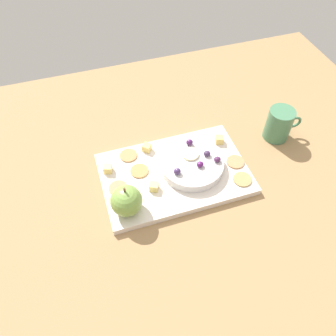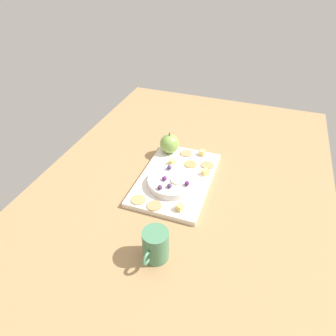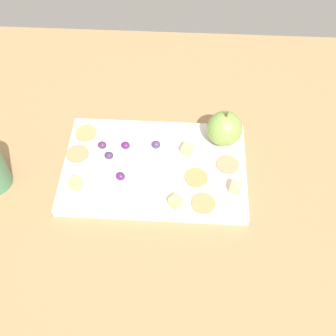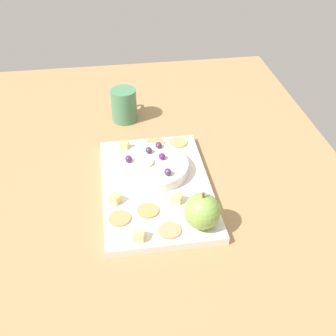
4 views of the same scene
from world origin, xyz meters
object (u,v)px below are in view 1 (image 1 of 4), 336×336
Objects in this scene: cheese_cube_3 at (147,148)px; cracker_4 at (235,162)px; grape_4 at (217,159)px; cup at (279,124)px; serving_dish at (192,164)px; apple_slice_0 at (190,154)px; cheese_cube_2 at (154,187)px; grape_0 at (207,154)px; grape_3 at (200,164)px; cracker_3 at (118,188)px; grape_1 at (190,142)px; cracker_2 at (128,155)px; cracker_0 at (139,171)px; cheese_cube_1 at (219,140)px; cheese_cube_0 at (108,169)px; cracker_1 at (242,179)px; platter at (174,174)px; apple_whole at (126,201)px; grape_2 at (177,171)px.

cheese_cube_3 reaches higher than cracker_4.
grape_4 is 23.29cm from cup.
serving_dish reaches higher than cheese_cube_3.
apple_slice_0 is 0.43× the size of cup.
cheese_cube_2 is 1.00× the size of cheese_cube_3.
serving_dish is 4.88cm from grape_0.
cheese_cube_2 is at bearing -153.53° from apple_slice_0.
grape_3 is 4.86cm from grape_4.
cracker_3 and cracker_4 have the same top height.
grape_1 is 8.03cm from grape_3.
grape_4 is at bearing -27.72° from cracker_2.
grape_3 is at bearing -19.26° from cracker_0.
cheese_cube_0 is at bearing -178.61° from cheese_cube_1.
grape_1 reaches higher than apple_slice_0.
grape_0 is 24.37cm from cup.
cracker_0 and cracker_3 have the same top height.
cracker_0 is 0.46× the size of cup.
cheese_cube_0 is 0.44× the size of cracker_3.
cheese_cube_2 is at bearing -73.03° from cracker_0.
serving_dish is 12.11cm from cracker_4.
grape_1 is at bearing 17.07° from cracker_3.
cracker_3 is (1.28, -6.33, -0.85)cm from cheese_cube_0.
apple_slice_0 is (11.83, 5.89, 1.84)cm from cheese_cube_2.
apple_slice_0 is (21.71, -3.36, 1.84)cm from cheese_cube_0.
cracker_2 is 17.09cm from grape_1.
grape_4 is (27.58, -7.58, 2.28)cm from cheese_cube_0.
grape_1 is at bearing 0.67° from cheese_cube_0.
serving_dish is at bearing 144.26° from cracker_1.
cheese_cube_2 is 13.35cm from cracker_2.
grape_3 reaches higher than cheese_cube_0.
apple_slice_0 is at bearing -24.32° from cracker_2.
apple_slice_0 reaches higher than serving_dish.
grape_3 is (-0.06, -8.03, -0.09)cm from grape_1.
cheese_cube_2 is 0.44× the size of cracker_3.
cheese_cube_3 is 11.92cm from grape_1.
serving_dish is 9.25× the size of grape_4.
cup is (16.48, 6.99, 2.76)cm from cracker_4.
cracker_0 is 2.63× the size of grape_0.
grape_0 reaches higher than cracker_4.
grape_1 reaches higher than serving_dish.
platter is 16.78cm from cheese_cube_1.
apple_whole reaches higher than grape_4.
serving_dish is 12.35cm from cheese_cube_1.
grape_3 is (6.33, 0.43, -0.11)cm from grape_2.
apple_slice_0 is at bearing 160.39° from cracker_4.
cheese_cube_3 is (-9.64, 9.56, -0.25)cm from serving_dish.
cracker_4 is (32.00, -1.15, 0.00)cm from cracker_3.
cracker_4 is at bearing -81.51° from cheese_cube_1.
cup is (49.76, -0.49, 1.91)cm from cheese_cube_0.
serving_dish is 8.04× the size of cheese_cube_2.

